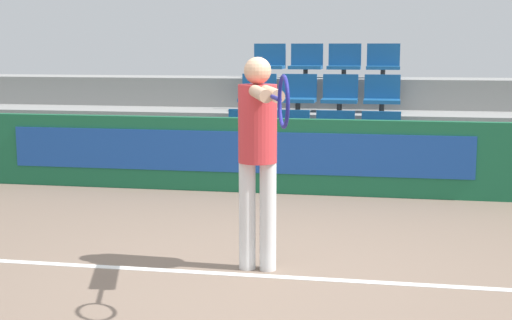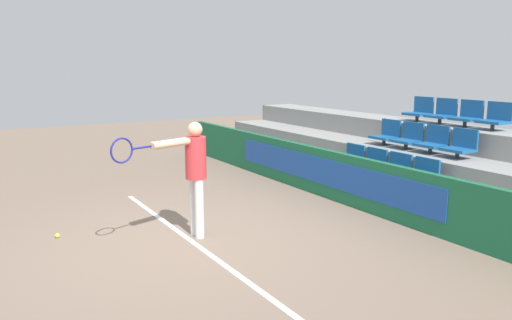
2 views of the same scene
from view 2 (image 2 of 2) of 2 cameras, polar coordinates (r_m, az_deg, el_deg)
ground_plane at (r=7.21m, az=-8.83°, el=-9.12°), size 30.00×30.00×0.00m
court_baseline at (r=7.26m, az=-7.75°, el=-8.91°), size 5.48×0.08×0.01m
barrier_wall at (r=8.83m, az=11.18°, el=-2.44°), size 12.71×0.14×0.90m
bleacher_tier_front at (r=9.24m, az=13.76°, el=-3.47°), size 12.31×0.93×0.43m
bleacher_tier_middle at (r=9.85m, az=17.65°, el=-1.51°), size 12.31×0.93×0.85m
bleacher_tier_back at (r=10.52m, az=21.06°, el=0.22°), size 12.31×0.93×1.28m
stadium_chair_0 at (r=9.83m, az=10.82°, el=0.10°), size 0.49×0.41×0.51m
stadium_chair_1 at (r=9.42m, az=13.15°, el=-0.46°), size 0.49×0.41×0.51m
stadium_chair_2 at (r=9.03m, az=15.69°, el=-1.07°), size 0.49×0.41×0.51m
stadium_chair_3 at (r=8.66m, az=18.46°, el=-1.72°), size 0.49×0.41×0.51m
stadium_chair_4 at (r=10.40m, az=14.72°, el=2.90°), size 0.49×0.41×0.51m
stadium_chair_5 at (r=10.02m, az=17.07°, el=2.48°), size 0.49×0.41×0.51m
stadium_chair_6 at (r=9.65m, az=19.61°, el=2.03°), size 0.49×0.41×0.51m
stadium_chair_7 at (r=9.30m, az=22.34°, el=1.54°), size 0.49×0.41×0.51m
stadium_chair_8 at (r=11.04m, az=18.21°, el=5.39°), size 0.49×0.41×0.51m
stadium_chair_9 at (r=10.68m, az=20.55°, el=5.07°), size 0.49×0.41×0.51m
stadium_chair_10 at (r=10.33m, az=23.04°, el=4.73°), size 0.49×0.41×0.51m
stadium_chair_11 at (r=10.01m, az=25.70°, el=4.35°), size 0.49×0.41×0.51m
tennis_player at (r=7.06m, az=-7.32°, el=-0.92°), size 0.57×1.45×1.66m
tennis_ball at (r=7.78m, az=-21.75°, el=-8.03°), size 0.07×0.07×0.07m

